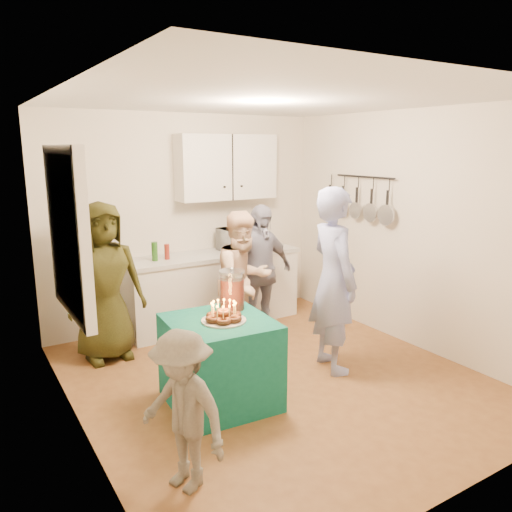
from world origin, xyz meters
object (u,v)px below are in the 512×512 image
punch_jar (232,291)px  woman_back_left (104,282)px  microwave (240,239)px  party_table (220,362)px  child_near_left (183,411)px  woman_back_center (244,282)px  woman_back_right (259,271)px  man_birthday (334,280)px  counter (213,291)px

punch_jar → woman_back_left: 1.51m
microwave → woman_back_left: (-1.83, -0.36, -0.22)m
party_table → woman_back_left: woman_back_left is taller
party_table → child_near_left: child_near_left is taller
microwave → woman_back_center: bearing=-118.4°
party_table → woman_back_right: 1.71m
woman_back_right → punch_jar: bearing=-138.1°
microwave → man_birthday: 1.80m
punch_jar → woman_back_left: (-0.80, 1.28, -0.10)m
counter → party_table: bearing=-115.3°
counter → man_birthday: size_ratio=1.20×
punch_jar → child_near_left: size_ratio=0.31×
punch_jar → man_birthday: bearing=-8.6°
microwave → party_table: microwave is taller
counter → woman_back_left: woman_back_left is taller
woman_back_left → party_table: bearing=-70.7°
man_birthday → woman_back_right: man_birthday is taller
man_birthday → woman_back_center: bearing=41.7°
microwave → man_birthday: man_birthday is taller
counter → microwave: 0.74m
party_table → man_birthday: bearing=1.8°
party_table → woman_back_right: (1.15, 1.19, 0.40)m
party_table → punch_jar: punch_jar is taller
counter → woman_back_left: (-1.43, -0.36, 0.40)m
punch_jar → child_near_left: punch_jar is taller
party_table → woman_back_left: 1.64m
woman_back_left → punch_jar: bearing=-59.5°
woman_back_center → woman_back_right: size_ratio=0.99×
counter → microwave: microwave is taller
microwave → woman_back_right: (-0.11, -0.64, -0.27)m
woman_back_center → punch_jar: bearing=-136.4°
microwave → child_near_left: (-1.98, -2.69, -0.51)m
woman_back_right → child_near_left: bearing=-137.8°
man_birthday → child_near_left: 2.23m
counter → party_table: counter is taller
microwave → man_birthday: bearing=-89.8°
man_birthday → woman_back_center: size_ratio=1.19×
woman_back_center → woman_back_right: woman_back_right is taller
counter → punch_jar: bearing=-111.1°
counter → child_near_left: size_ratio=2.03×
microwave → child_near_left: 3.38m
party_table → punch_jar: 0.63m
woman_back_left → woman_back_center: (1.35, -0.55, -0.06)m
party_table → woman_back_center: size_ratio=0.55×
counter → microwave: size_ratio=4.28×
microwave → woman_back_left: size_ratio=0.31×
punch_jar → counter: bearing=68.9°
child_near_left → punch_jar: bearing=117.0°
party_table → woman_back_center: 1.27m
party_table → man_birthday: size_ratio=0.46×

